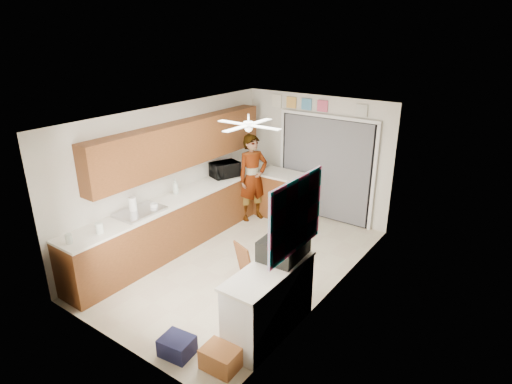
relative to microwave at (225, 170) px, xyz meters
The scene contains 41 objects.
floor 2.07m from the microwave, 41.86° to the right, with size 5.00×5.00×0.00m, color beige.
ceiling 2.25m from the microwave, 41.86° to the right, with size 5.00×5.00×0.00m, color white.
wall_back 1.87m from the microwave, 45.39° to the left, with size 3.20×3.20×0.00m, color silver.
wall_front 3.90m from the microwave, 70.39° to the right, with size 3.20×3.20×0.00m, color silver.
wall_left 1.22m from the microwave, 103.94° to the right, with size 5.00×5.00×0.00m, color silver.
wall_right 3.14m from the microwave, 21.96° to the right, with size 5.00×5.00×0.00m, color silver.
left_base_cabinets 1.34m from the microwave, 89.56° to the right, with size 0.60×4.80×0.90m, color brown.
left_countertop 1.19m from the microwave, 89.08° to the right, with size 0.62×4.80×0.04m, color white.
upper_cabinets 1.21m from the microwave, 97.67° to the right, with size 0.32×4.00×0.80m, color brown.
sink_basin 2.18m from the microwave, 89.50° to the right, with size 0.50×0.76×0.06m, color silver.
faucet 2.18m from the microwave, 94.50° to the right, with size 0.03×0.03×0.22m, color silver.
peninsula_base 1.32m from the microwave, 45.64° to the left, with size 1.00×0.60×0.90m, color brown.
peninsula_top 1.17m from the microwave, 45.64° to the left, with size 1.04×0.64×0.04m, color white.
back_opening_recess 2.03m from the microwave, 39.76° to the left, with size 2.00×0.06×2.10m, color black.
curtain_panel 2.00m from the microwave, 38.88° to the left, with size 1.90×0.03×2.05m, color slate.
door_trim_left 1.38m from the microwave, 66.96° to the left, with size 0.06×0.04×2.10m, color white.
door_trim_right 2.87m from the microwave, 26.17° to the left, with size 0.06×0.04×2.10m, color white.
door_trim_head 2.26m from the microwave, 39.10° to the left, with size 2.10×0.04×0.06m, color white.
header_frame_0 1.91m from the microwave, 61.34° to the left, with size 0.22×0.02×0.22m, color gold.
header_frame_1 2.07m from the microwave, 50.77° to the left, with size 0.22×0.02×0.22m, color #4993C2.
header_frame_2 2.27m from the microwave, 42.63° to the left, with size 0.22×0.02×0.22m, color #D85171.
header_frame_4 2.83m from the microwave, 30.42° to the left, with size 0.22×0.02×0.22m, color beige.
route66_sign 1.81m from the microwave, 74.53° to the left, with size 0.22×0.02×0.26m, color silver.
right_counter_base 3.62m from the microwave, 41.75° to the right, with size 0.50×1.40×0.90m, color white.
right_counter_top 3.56m from the microwave, 41.85° to the right, with size 0.54×1.44×0.04m, color white.
abstract_painting 3.66m from the microwave, 36.95° to the right, with size 0.03×1.15×0.95m, color pink.
ceiling_fan 2.04m from the microwave, 36.62° to the right, with size 1.14×1.14×0.24m, color white.
microwave is the anchor object (origin of this frame).
soap_bottle 1.24m from the microwave, 95.87° to the right, with size 0.11×0.11×0.28m, color silver.
cup 1.94m from the microwave, 87.42° to the right, with size 0.13×0.13×0.10m, color white.
jar_a 2.98m from the microwave, 88.01° to the right, with size 0.11×0.11×0.16m, color silver.
jar_b 3.42m from the microwave, 89.48° to the right, with size 0.09×0.09×0.14m, color silver.
paper_towel_roll 2.23m from the microwave, 91.93° to the right, with size 0.12×0.12×0.27m, color white.
suitcase 3.31m from the microwave, 37.34° to the right, with size 0.48×0.64×0.27m, color black.
suitcase_rim 3.31m from the microwave, 37.34° to the right, with size 0.44×0.58×0.02m, color yellow.
suitcase_lid 3.15m from the microwave, 33.13° to the right, with size 0.42×0.03×0.50m, color black.
cardboard_box 4.24m from the microwave, 51.67° to the right, with size 0.43×0.32×0.27m, color #AC6136.
navy_crate 4.03m from the microwave, 59.51° to the right, with size 0.39×0.32×0.24m, color #161837.
cabinet_door_panel 2.36m from the microwave, 43.40° to the right, with size 0.40×0.03×0.60m, color brown.
man 0.59m from the microwave, 42.68° to the left, with size 0.65×0.43×1.78m, color white.
dog 1.74m from the microwave, ahead, with size 0.25×0.58×0.46m, color black.
Camera 1 is at (3.87, -5.02, 3.74)m, focal length 30.00 mm.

